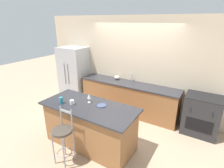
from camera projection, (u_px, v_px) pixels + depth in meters
The scene contains 13 objects.
ground_plane at pixel (122, 117), 4.94m from camera, with size 18.00×18.00×0.00m, color tan.
wall_back at pixel (134, 65), 4.99m from camera, with size 6.00×0.07×2.70m.
back_counter at pixel (128, 98), 5.06m from camera, with size 2.88×0.63×0.91m.
sink_faucet at pixel (131, 76), 5.01m from camera, with size 0.02×0.13×0.22m.
kitchen_island at pixel (90, 125), 3.70m from camera, with size 2.01×0.89×0.94m.
refrigerator at pixel (74, 74), 5.82m from camera, with size 0.89×0.71×1.76m.
oven_range at pixel (201, 115), 4.10m from camera, with size 0.77×0.62×0.95m.
bar_stool_near at pixel (63, 136), 3.18m from camera, with size 0.37×0.37×1.10m.
dinner_plate at pixel (101, 105), 3.53m from camera, with size 0.20×0.20×0.02m.
wine_glass at pixel (89, 96), 3.62m from camera, with size 0.08×0.08×0.19m.
coffee_mug at pixel (72, 102), 3.58m from camera, with size 0.12×0.09×0.09m.
tumbler_cup at pixel (61, 100), 3.60m from camera, with size 0.08×0.08×0.14m.
pumpkin_decoration at pixel (117, 77), 5.18m from camera, with size 0.16×0.16×0.15m.
Camera 1 is at (1.99, -3.83, 2.58)m, focal length 28.00 mm.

